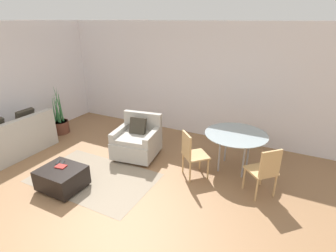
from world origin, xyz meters
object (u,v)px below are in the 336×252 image
at_px(book_stack, 61,166).
at_px(ottoman, 62,178).
at_px(tv_remote_secondary, 63,163).
at_px(dining_table, 236,138).
at_px(armchair, 137,141).
at_px(potted_plant, 60,124).
at_px(couch, 12,142).
at_px(dining_chair_near_left, 191,152).
at_px(dining_chair_near_right, 265,169).
at_px(tv_remote_primary, 58,162).

bearing_deg(book_stack, ottoman, -50.53).
distance_m(tv_remote_secondary, dining_table, 3.23).
relative_size(armchair, ottoman, 1.36).
height_order(potted_plant, dining_table, potted_plant).
xyz_separation_m(couch, dining_chair_near_left, (3.80, 0.96, 0.20)).
relative_size(tv_remote_secondary, dining_table, 0.12).
bearing_deg(ottoman, dining_chair_near_right, 23.50).
distance_m(tv_remote_secondary, potted_plant, 2.45).
distance_m(dining_table, dining_chair_near_left, 0.93).
height_order(book_stack, dining_chair_near_left, dining_chair_near_left).
xyz_separation_m(potted_plant, dining_table, (4.48, 0.26, 0.43)).
relative_size(ottoman, dining_chair_near_right, 0.81).
height_order(tv_remote_secondary, dining_table, dining_table).
bearing_deg(potted_plant, dining_chair_near_right, -4.27).
xyz_separation_m(armchair, ottoman, (-0.51, -1.62, -0.13)).
xyz_separation_m(ottoman, tv_remote_secondary, (-0.12, 0.16, 0.18)).
distance_m(book_stack, tv_remote_primary, 0.20).
bearing_deg(book_stack, dining_chair_near_left, 34.73).
xyz_separation_m(couch, tv_remote_secondary, (1.82, -0.25, 0.08)).
height_order(ottoman, dining_chair_near_right, dining_chair_near_right).
bearing_deg(dining_chair_near_left, dining_chair_near_right, 0.00).
xyz_separation_m(ottoman, book_stack, (-0.04, 0.05, 0.19)).
bearing_deg(couch, book_stack, -10.70).
bearing_deg(tv_remote_secondary, potted_plant, 139.30).
relative_size(dining_chair_near_left, dining_chair_near_right, 1.00).
bearing_deg(tv_remote_primary, dining_table, 34.55).
bearing_deg(dining_table, tv_remote_primary, -145.45).
xyz_separation_m(ottoman, potted_plant, (-1.98, 1.75, 0.03)).
bearing_deg(book_stack, tv_remote_secondary, 126.62).
distance_m(armchair, dining_table, 2.06).
distance_m(tv_remote_primary, dining_table, 3.32).
bearing_deg(couch, ottoman, -11.92).
bearing_deg(ottoman, dining_table, 38.80).
height_order(couch, book_stack, couch).
distance_m(ottoman, dining_chair_near_left, 2.33).
bearing_deg(couch, potted_plant, 91.42).
relative_size(dining_table, dining_chair_near_right, 1.32).
bearing_deg(potted_plant, tv_remote_primary, -42.49).
xyz_separation_m(armchair, potted_plant, (-2.48, 0.13, -0.10)).
relative_size(potted_plant, dining_table, 1.12).
bearing_deg(potted_plant, book_stack, -41.37).
height_order(tv_remote_primary, tv_remote_secondary, same).
height_order(book_stack, dining_table, dining_table).
bearing_deg(potted_plant, tv_remote_secondary, -40.70).
bearing_deg(ottoman, tv_remote_secondary, 127.54).
bearing_deg(couch, dining_chair_near_right, 10.68).
distance_m(couch, armchair, 2.73).
xyz_separation_m(dining_table, dining_chair_near_right, (0.65, -0.65, -0.16)).
xyz_separation_m(armchair, tv_remote_primary, (-0.72, -1.48, 0.05)).
bearing_deg(dining_chair_near_right, book_stack, -157.55).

